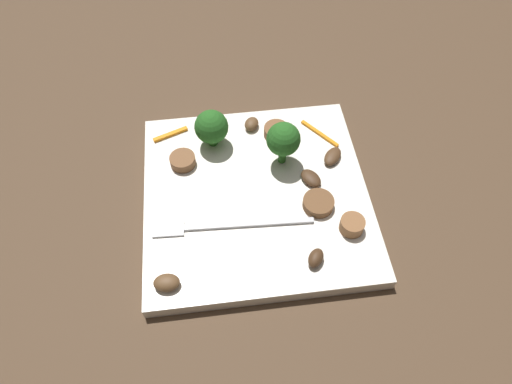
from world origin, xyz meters
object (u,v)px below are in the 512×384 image
Objects in this scene: sausage_slice_3 at (352,225)px; mushroom_4 at (311,178)px; fork at (221,226)px; sausage_slice_1 at (318,203)px; broccoli_floret_0 at (283,140)px; pepper_strip_1 at (320,134)px; broccoli_floret_1 at (211,127)px; sausage_slice_2 at (183,161)px; mushroom_1 at (252,124)px; plate at (256,196)px; sausage_slice_0 at (276,132)px; mushroom_2 at (167,283)px; mushroom_3 at (333,156)px; mushroom_0 at (316,258)px; pepper_strip_2 at (171,134)px.

sausage_slice_3 is 0.08m from mushroom_4.
sausage_slice_1 reaches higher than fork.
broccoli_floret_0 is 0.08m from pepper_strip_1.
broccoli_floret_1 is 0.14m from pepper_strip_1.
fork is 0.18m from pepper_strip_1.
sausage_slice_2 reaches higher than mushroom_4.
mushroom_1 is 0.37× the size of pepper_strip_1.
sausage_slice_3 reaches higher than mushroom_4.
plate is 9.65× the size of sausage_slice_3.
pepper_strip_1 is at bearing -87.45° from sausage_slice_3.
broccoli_floret_1 is at bearing 2.52° from sausage_slice_0.
broccoli_floret_0 is at bearing -133.94° from mushroom_2.
sausage_slice_3 is (-0.10, 0.06, 0.02)m from plate.
mushroom_1 is at bearing -57.72° from mushroom_4.
mushroom_3 reaches higher than pepper_strip_1.
fork is 0.12m from mushroom_4.
mushroom_0 is 0.14m from mushroom_3.
sausage_slice_2 reaches higher than plate.
mushroom_1 is at bearing -157.41° from broccoli_floret_1.
mushroom_0 is at bearing 102.52° from mushroom_1.
fork is (0.04, 0.04, 0.01)m from plate.
broccoli_floret_0 is at bearing -131.23° from plate.
broccoli_floret_0 is 0.09m from broccoli_floret_1.
broccoli_floret_0 is (-0.08, -0.09, 0.04)m from fork.
broccoli_floret_0 is 2.08× the size of mushroom_4.
mushroom_0 is 0.18m from pepper_strip_1.
mushroom_1 is at bearing -118.28° from mushroom_2.
fork is at bearing 110.26° from pepper_strip_2.
sausage_slice_0 is 0.52× the size of pepper_strip_1.
sausage_slice_1 is 0.07m from mushroom_3.
sausage_slice_1 is at bearing 135.82° from broccoli_floret_1.
fork is at bearing 7.29° from sausage_slice_1.
mushroom_2 is at bearing 33.47° from mushroom_4.
mushroom_1 is (-0.05, -0.02, -0.02)m from broccoli_floret_1.
mushroom_4 reaches higher than pepper_strip_2.
sausage_slice_1 is 0.05m from sausage_slice_3.
sausage_slice_1 is at bearing 105.64° from sausage_slice_0.
broccoli_floret_1 is at bearing -87.22° from fork.
plate is 5.68× the size of pepper_strip_2.
mushroom_2 is (0.11, 0.21, 0.00)m from mushroom_1.
pepper_strip_2 is at bearing -37.96° from sausage_slice_1.
plate is 0.11m from mushroom_3.
broccoli_floret_0 is 0.07m from mushroom_3.
mushroom_3 is at bearing 143.25° from sausage_slice_0.
broccoli_floret_1 is (0.04, -0.08, 0.04)m from plate.
mushroom_3 is (-0.05, -0.13, -0.00)m from mushroom_0.
sausage_slice_2 is at bearing 106.61° from pepper_strip_2.
sausage_slice_0 is 0.08m from mushroom_3.
pepper_strip_2 is (0.20, -0.06, -0.00)m from mushroom_3.
broccoli_floret_0 is 1.01× the size of pepper_strip_1.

